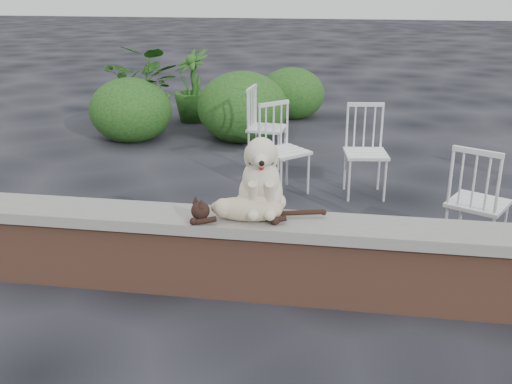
# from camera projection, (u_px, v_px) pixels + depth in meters

# --- Properties ---
(ground) EXTENTS (60.00, 60.00, 0.00)m
(ground) POSITION_uv_depth(u_px,v_px,m) (380.00, 302.00, 4.15)
(ground) COLOR black
(ground) RESTS_ON ground
(brick_wall) EXTENTS (6.00, 0.30, 0.50)m
(brick_wall) POSITION_uv_depth(u_px,v_px,m) (382.00, 271.00, 4.07)
(brick_wall) COLOR brown
(brick_wall) RESTS_ON ground
(capstone) EXTENTS (6.20, 0.40, 0.08)m
(capstone) POSITION_uv_depth(u_px,v_px,m) (385.00, 232.00, 3.97)
(capstone) COLOR slate
(capstone) RESTS_ON brick_wall
(dog) EXTENTS (0.47, 0.57, 0.59)m
(dog) POSITION_uv_depth(u_px,v_px,m) (261.00, 173.00, 4.07)
(dog) COLOR beige
(dog) RESTS_ON capstone
(cat) EXTENTS (1.13, 0.45, 0.19)m
(cat) POSITION_uv_depth(u_px,v_px,m) (246.00, 208.00, 4.02)
(cat) COLOR tan
(cat) RESTS_ON capstone
(chair_e) EXTENTS (0.61, 0.61, 0.94)m
(chair_e) POSITION_uv_depth(u_px,v_px,m) (267.00, 127.00, 7.04)
(chair_e) COLOR white
(chair_e) RESTS_ON ground
(chair_a) EXTENTS (0.79, 0.79, 0.94)m
(chair_a) POSITION_uv_depth(u_px,v_px,m) (284.00, 150.00, 6.10)
(chair_a) COLOR white
(chair_a) RESTS_ON ground
(chair_c) EXTENTS (0.76, 0.76, 0.94)m
(chair_c) POSITION_uv_depth(u_px,v_px,m) (478.00, 201.00, 4.71)
(chair_c) COLOR white
(chair_c) RESTS_ON ground
(chair_b) EXTENTS (0.63, 0.63, 0.94)m
(chair_b) POSITION_uv_depth(u_px,v_px,m) (366.00, 152.00, 6.03)
(chair_b) COLOR white
(chair_b) RESTS_ON ground
(potted_plant_a) EXTENTS (1.31, 1.20, 1.27)m
(potted_plant_a) POSITION_uv_depth(u_px,v_px,m) (148.00, 88.00, 8.56)
(potted_plant_a) COLOR #113E13
(potted_plant_a) RESTS_ON ground
(potted_plant_b) EXTENTS (0.88, 0.88, 1.12)m
(potted_plant_b) POSITION_uv_depth(u_px,v_px,m) (193.00, 86.00, 9.20)
(potted_plant_b) COLOR #113E13
(potted_plant_b) RESTS_ON ground
(shrubbery) EXTENTS (3.16, 2.77, 1.00)m
(shrubbery) POSITION_uv_depth(u_px,v_px,m) (222.00, 105.00, 8.53)
(shrubbery) COLOR #113E13
(shrubbery) RESTS_ON ground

